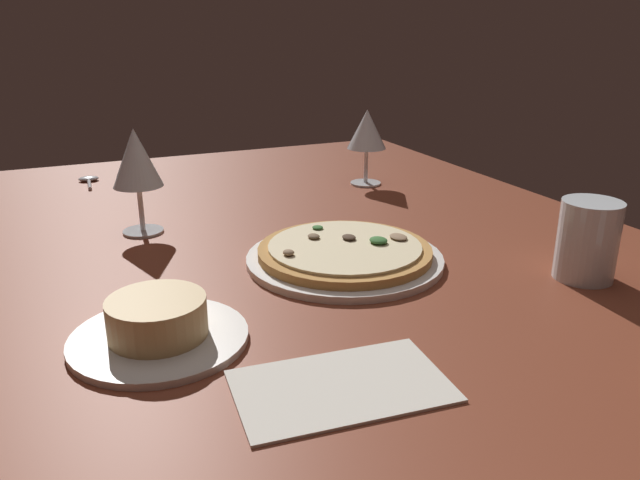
{
  "coord_description": "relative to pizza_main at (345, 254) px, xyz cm",
  "views": [
    {
      "loc": [
        -76.3,
        29.95,
        36.25
      ],
      "look_at": [
        -2.12,
        -2.79,
        7.0
      ],
      "focal_mm": 34.96,
      "sensor_mm": 36.0,
      "label": 1
    }
  ],
  "objects": [
    {
      "name": "dining_table",
      "position": [
        4.24,
        5.6,
        -3.2
      ],
      "size": [
        150.0,
        110.0,
        4.0
      ],
      "primitive_type": "cube",
      "color": "brown",
      "rests_on": "ground"
    },
    {
      "name": "pizza_main",
      "position": [
        0.0,
        0.0,
        0.0
      ],
      "size": [
        27.24,
        27.24,
        3.36
      ],
      "color": "white",
      "rests_on": "dining_table"
    },
    {
      "name": "ramekin_on_saucer",
      "position": [
        -12.25,
        27.61,
        0.7
      ],
      "size": [
        18.67,
        18.67,
        4.92
      ],
      "color": "silver",
      "rests_on": "dining_table"
    },
    {
      "name": "wine_glass_far",
      "position": [
        36.67,
        -22.57,
        9.49
      ],
      "size": [
        7.73,
        7.73,
        15.04
      ],
      "color": "silver",
      "rests_on": "dining_table"
    },
    {
      "name": "wine_glass_near",
      "position": [
        24.24,
        23.59,
        10.4
      ],
      "size": [
        7.61,
        7.61,
        16.48
      ],
      "color": "silver",
      "rests_on": "dining_table"
    },
    {
      "name": "water_glass",
      "position": [
        -17.39,
        -26.05,
        3.23
      ],
      "size": [
        7.6,
        7.6,
        10.39
      ],
      "color": "silver",
      "rests_on": "dining_table"
    },
    {
      "name": "paper_menu",
      "position": [
        -27.72,
        13.85,
        -1.05
      ],
      "size": [
        13.43,
        20.6,
        0.3
      ],
      "primitive_type": "cube",
      "rotation": [
        0.0,
        0.0,
        -0.09
      ],
      "color": "silver",
      "rests_on": "dining_table"
    },
    {
      "name": "spoon",
      "position": [
        61.1,
        28.81,
        -0.74
      ],
      "size": [
        9.5,
        4.12,
        1.0
      ],
      "color": "silver",
      "rests_on": "dining_table"
    }
  ]
}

